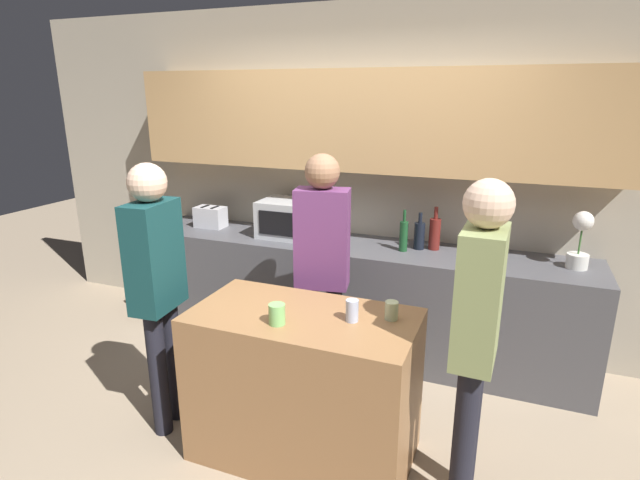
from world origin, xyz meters
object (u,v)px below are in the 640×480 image
bottle_1 (419,235)px  person_center (157,278)px  toaster (210,217)px  person_left (322,259)px  microwave (292,219)px  bottle_0 (404,235)px  bottle_2 (435,233)px  cup_0 (392,310)px  cup_1 (352,311)px  person_right (477,323)px  potted_plant (580,240)px  cup_2 (277,314)px

bottle_1 → person_center: person_center is taller
toaster → person_left: size_ratio=0.16×
person_left → person_center: bearing=29.0°
microwave → person_left: bearing=-53.7°
bottle_0 → bottle_2: (0.21, 0.13, 0.01)m
cup_0 → cup_1: size_ratio=0.84×
person_right → person_center: bearing=93.5°
potted_plant → cup_2: size_ratio=3.61×
toaster → cup_1: toaster is taller
person_center → person_left: bearing=125.6°
person_right → microwave: bearing=50.8°
bottle_1 → cup_0: size_ratio=2.85×
cup_1 → bottle_0: bearing=90.6°
bottle_0 → cup_2: (-0.34, -1.45, -0.07)m
potted_plant → person_center: size_ratio=0.24×
cup_0 → person_left: size_ratio=0.06×
potted_plant → bottle_0: (-1.18, -0.06, -0.08)m
bottle_0 → cup_2: size_ratio=2.88×
bottle_0 → bottle_1: bearing=43.4°
cup_2 → potted_plant: bearing=44.8°
person_left → microwave: bearing=-65.1°
bottle_1 → cup_1: (-0.09, -1.37, -0.05)m
microwave → bottle_0: 0.94m
bottle_1 → person_left: 0.93m
microwave → cup_0: (1.14, -1.23, -0.11)m
cup_0 → person_right: bearing=-19.0°
bottle_1 → person_center: (-1.26, -1.46, -0.00)m
toaster → bottle_1: bearing=1.2°
microwave → potted_plant: potted_plant is taller
cup_0 → bottle_2: bearing=89.6°
bottle_0 → cup_2: 1.49m
bottle_0 → person_left: bearing=-118.1°
bottle_0 → potted_plant: bearing=2.8°
cup_1 → person_left: person_left is taller
microwave → cup_0: bearing=-47.3°
toaster → person_center: size_ratio=0.16×
bottle_0 → cup_0: (0.20, -1.17, -0.08)m
potted_plant → cup_0: (-0.98, -1.23, -0.15)m
bottle_2 → cup_2: size_ratio=3.01×
toaster → bottle_2: bearing=2.0°
person_center → person_right: (1.79, 0.04, 0.01)m
potted_plant → toaster: bearing=180.0°
person_left → bottle_1: bearing=-132.2°
person_center → bottle_2: bearing=132.8°
microwave → cup_2: size_ratio=4.75×
microwave → bottle_1: bearing=2.2°
cup_2 → person_left: size_ratio=0.07×
cup_0 → bottle_0: bearing=99.6°
cup_2 → bottle_0: bearing=76.9°
cup_0 → person_right: person_right is taller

